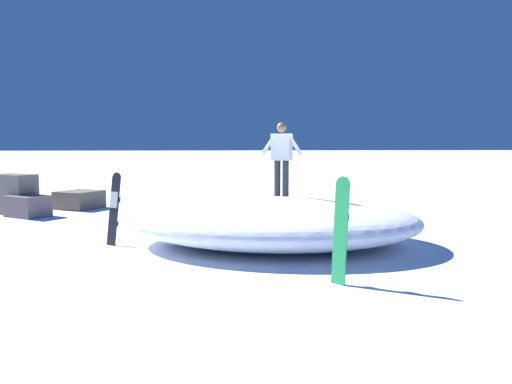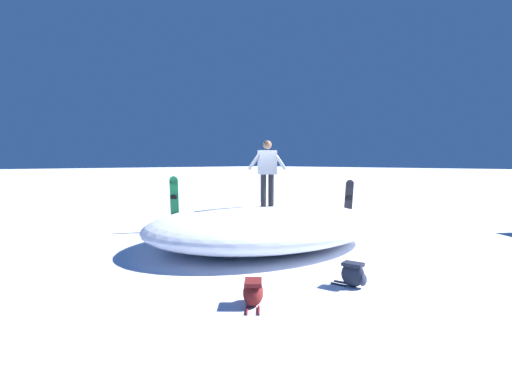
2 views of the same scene
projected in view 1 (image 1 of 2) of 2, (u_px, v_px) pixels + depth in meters
The scene contains 8 objects.
ground at pixel (284, 249), 11.08m from camera, with size 240.00×240.00×0.00m, color white.
snow_mound at pixel (274, 221), 11.48m from camera, with size 6.41×4.68×1.06m, color white.
snowboarder_standing at pixel (282, 154), 11.60m from camera, with size 0.91×0.57×1.64m.
snowboard_primary_upright at pixel (114, 208), 11.46m from camera, with size 0.36×0.36×1.60m.
snowboard_secondary_upright at pixel (341, 229), 8.27m from camera, with size 0.26×0.28×1.73m.
backpack_near at pixel (304, 213), 14.97m from camera, with size 0.35×0.64×0.43m.
backpack_far at pixel (373, 216), 14.50m from camera, with size 0.61×0.61×0.39m.
rock_outcrop at pixel (40, 199), 16.63m from camera, with size 3.29×3.47×1.26m.
Camera 1 is at (-1.41, -10.84, 2.28)m, focal length 36.48 mm.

